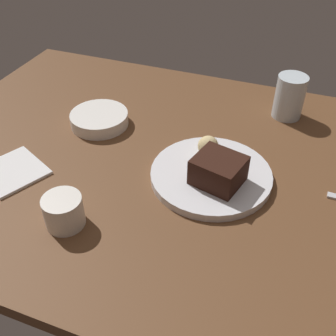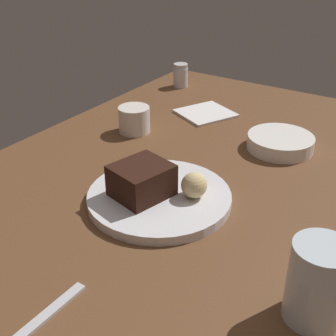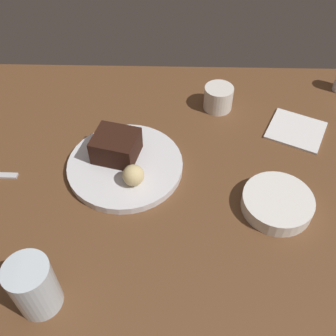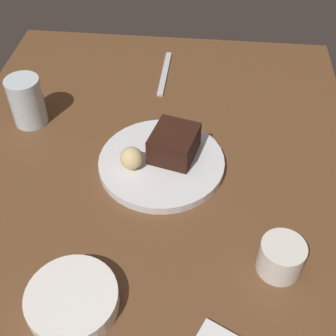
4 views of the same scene
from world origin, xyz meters
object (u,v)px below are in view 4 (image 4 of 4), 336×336
Objects in this scene: dessert_plate at (162,163)px; butter_knife at (165,73)px; water_glass at (27,101)px; side_bowl at (72,300)px; chocolate_cake_slice at (174,144)px; coffee_cup at (281,257)px; bread_roll at (132,158)px.

dessert_plate reaches higher than butter_knife.
water_glass is 0.77× the size of side_bowl.
butter_knife is (-21.40, 27.29, -5.14)cm from water_glass.
dessert_plate is 2.31× the size of water_glass.
chocolate_cake_slice is 33.77cm from water_glass.
butter_knife is at bearing -155.58° from coffee_cup.
coffee_cup reaches higher than butter_knife.
side_bowl is (31.11, -9.93, 0.71)cm from dessert_plate.
chocolate_cake_slice is at bearing 159.69° from side_bowl.
coffee_cup is (21.30, 21.47, 2.16)cm from dessert_plate.
chocolate_cake_slice reaches higher than dessert_plate.
water_glass reaches higher than bread_roll.
side_bowl reaches higher than dessert_plate.
coffee_cup is at bearing 57.98° from water_glass.
bread_roll reaches higher than coffee_cup.
side_bowl is at bearing -72.64° from coffee_cup.
chocolate_cake_slice is at bearing 74.34° from water_glass.
dessert_plate is at bearing 113.85° from bread_roll.
chocolate_cake_slice is 31.25cm from butter_knife.
chocolate_cake_slice reaches higher than side_bowl.
chocolate_cake_slice is 35.33cm from side_bowl.
butter_knife is at bearing 128.10° from water_glass.
water_glass reaches higher than coffee_cup.
bread_roll is at bearing -3.37° from butter_knife.
bread_roll is (2.41, -5.46, 3.07)cm from dessert_plate.
bread_roll reaches higher than side_bowl.
coffee_cup is (-9.81, 31.40, 1.45)cm from side_bowl.
bread_roll is 0.41× the size of water_glass.
dessert_plate is 30.32cm from coffee_cup.
butter_knife is at bearing -174.85° from dessert_plate.
dessert_plate is 6.71cm from bread_roll.
side_bowl reaches higher than butter_knife.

